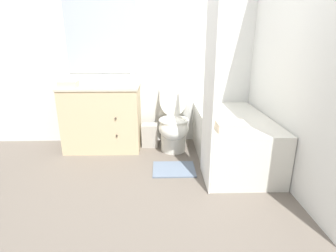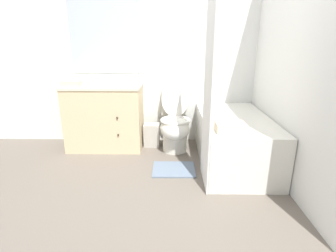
# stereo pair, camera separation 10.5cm
# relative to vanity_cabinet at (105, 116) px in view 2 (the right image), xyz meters

# --- Properties ---
(ground_plane) EXTENTS (14.00, 14.00, 0.00)m
(ground_plane) POSITION_rel_vanity_cabinet_xyz_m (0.74, -1.37, -0.43)
(ground_plane) COLOR #6B6056
(wall_back) EXTENTS (8.00, 0.06, 2.50)m
(wall_back) POSITION_rel_vanity_cabinet_xyz_m (0.74, 0.29, 0.83)
(wall_back) COLOR silver
(wall_back) RESTS_ON ground_plane
(wall_right) EXTENTS (0.05, 2.64, 2.50)m
(wall_right) POSITION_rel_vanity_cabinet_xyz_m (1.99, -0.55, 0.82)
(wall_right) COLOR silver
(wall_right) RESTS_ON ground_plane
(vanity_cabinet) EXTENTS (0.97, 0.56, 0.83)m
(vanity_cabinet) POSITION_rel_vanity_cabinet_xyz_m (0.00, 0.00, 0.00)
(vanity_cabinet) COLOR beige
(vanity_cabinet) RESTS_ON ground_plane
(sink_faucet) EXTENTS (0.14, 0.12, 0.12)m
(sink_faucet) POSITION_rel_vanity_cabinet_xyz_m (-0.00, 0.17, 0.44)
(sink_faucet) COLOR silver
(sink_faucet) RESTS_ON vanity_cabinet
(toilet) EXTENTS (0.37, 0.66, 0.87)m
(toilet) POSITION_rel_vanity_cabinet_xyz_m (0.91, -0.09, -0.08)
(toilet) COLOR silver
(toilet) RESTS_ON ground_plane
(bathtub) EXTENTS (0.75, 1.42, 0.55)m
(bathtub) POSITION_rel_vanity_cabinet_xyz_m (1.58, -0.44, -0.15)
(bathtub) COLOR silver
(bathtub) RESTS_ON ground_plane
(shower_curtain) EXTENTS (0.02, 0.52, 1.86)m
(shower_curtain) POSITION_rel_vanity_cabinet_xyz_m (1.20, -0.91, 0.51)
(shower_curtain) COLOR white
(shower_curtain) RESTS_ON ground_plane
(wastebasket) EXTENTS (0.21, 0.18, 0.30)m
(wastebasket) POSITION_rel_vanity_cabinet_xyz_m (0.60, 0.04, -0.27)
(wastebasket) COLOR #B7B2A8
(wastebasket) RESTS_ON ground_plane
(tissue_box) EXTENTS (0.14, 0.12, 0.11)m
(tissue_box) POSITION_rel_vanity_cabinet_xyz_m (0.05, -0.00, 0.45)
(tissue_box) COLOR silver
(tissue_box) RESTS_ON vanity_cabinet
(soap_dispenser) EXTENTS (0.06, 0.06, 0.19)m
(soap_dispenser) POSITION_rel_vanity_cabinet_xyz_m (0.40, 0.07, 0.49)
(soap_dispenser) COLOR silver
(soap_dispenser) RESTS_ON vanity_cabinet
(hand_towel_folded) EXTENTS (0.21, 0.15, 0.08)m
(hand_towel_folded) POSITION_rel_vanity_cabinet_xyz_m (-0.34, -0.16, 0.45)
(hand_towel_folded) COLOR beige
(hand_towel_folded) RESTS_ON vanity_cabinet
(bath_towel_folded) EXTENTS (0.28, 0.21, 0.08)m
(bath_towel_folded) POSITION_rel_vanity_cabinet_xyz_m (1.42, -0.94, 0.16)
(bath_towel_folded) COLOR beige
(bath_towel_folded) RESTS_ON bathtub
(bath_mat) EXTENTS (0.46, 0.37, 0.02)m
(bath_mat) POSITION_rel_vanity_cabinet_xyz_m (0.89, -0.67, -0.42)
(bath_mat) COLOR slate
(bath_mat) RESTS_ON ground_plane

